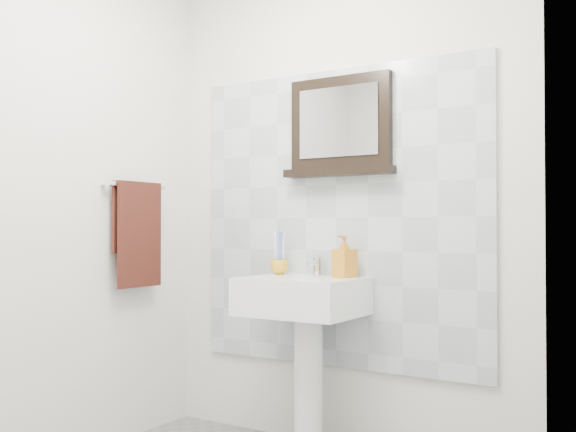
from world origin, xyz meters
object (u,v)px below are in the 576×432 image
(framed_mirror, at_px, (340,129))
(soap_dispenser, at_px, (344,256))
(pedestal_sink, at_px, (303,315))
(hand_towel, at_px, (138,226))
(toothbrush_cup, at_px, (279,267))

(framed_mirror, bearing_deg, soap_dispenser, -50.43)
(pedestal_sink, xyz_separation_m, hand_towel, (-0.87, -0.23, 0.43))
(toothbrush_cup, height_order, soap_dispenser, soap_dispenser)
(hand_towel, bearing_deg, framed_mirror, 23.24)
(toothbrush_cup, relative_size, soap_dispenser, 0.47)
(framed_mirror, distance_m, hand_towel, 1.17)
(pedestal_sink, height_order, framed_mirror, framed_mirror)
(toothbrush_cup, relative_size, hand_towel, 0.17)
(soap_dispenser, xyz_separation_m, framed_mirror, (-0.06, 0.07, 0.63))
(toothbrush_cup, height_order, framed_mirror, framed_mirror)
(pedestal_sink, height_order, soap_dispenser, soap_dispenser)
(pedestal_sink, relative_size, hand_towel, 1.75)
(framed_mirror, relative_size, hand_towel, 1.07)
(soap_dispenser, xyz_separation_m, hand_towel, (-1.04, -0.35, 0.15))
(toothbrush_cup, distance_m, hand_towel, 0.78)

